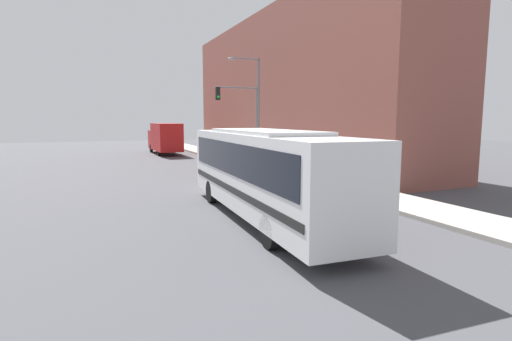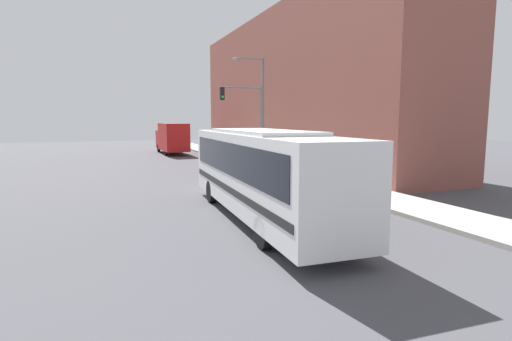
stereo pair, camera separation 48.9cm
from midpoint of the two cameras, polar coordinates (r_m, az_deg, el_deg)
ground_plane at (r=16.00m, az=2.32°, el=-6.05°), size 120.00×120.00×0.00m
sidewalk at (r=36.52m, az=-2.07°, el=1.61°), size 2.84×70.00×0.18m
building_facade at (r=36.13m, az=5.88°, el=11.42°), size 6.00×33.43×12.66m
city_bus at (r=14.59m, az=1.71°, el=0.30°), size 3.05×11.80×3.32m
delivery_truck at (r=44.20m, az=-11.63°, el=4.64°), size 2.35×8.29×3.30m
fire_hydrant at (r=22.21m, az=9.53°, el=-0.84°), size 0.27×0.37×0.82m
traffic_light_pole at (r=29.26m, az=-0.66°, el=8.29°), size 3.28×0.35×5.93m
street_lamp at (r=29.56m, az=0.96°, el=9.48°), size 2.43×0.28×7.94m
pedestrian_near_corner at (r=30.57m, az=2.48°, el=2.41°), size 0.34×0.34×1.80m
pedestrian_mid_block at (r=25.14m, az=7.30°, el=1.16°), size 0.34×0.34×1.68m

